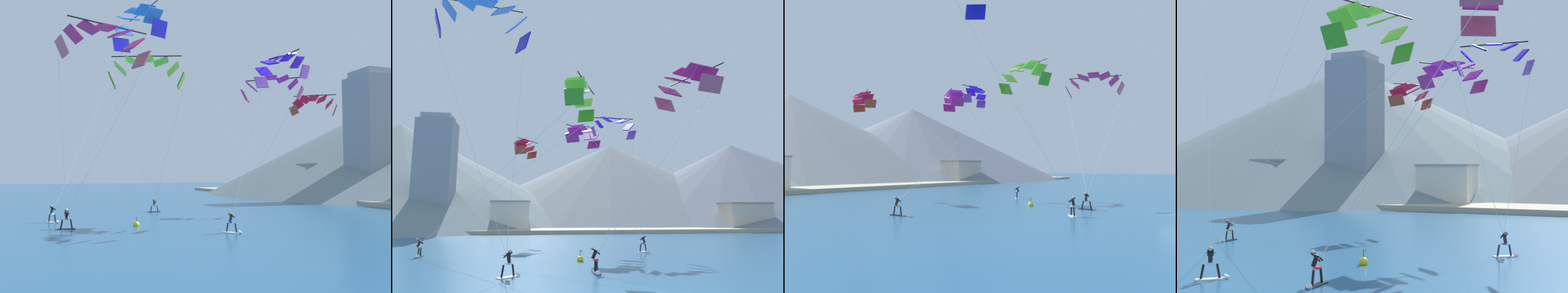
{
  "view_description": "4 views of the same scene",
  "coord_description": "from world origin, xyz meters",
  "views": [
    {
      "loc": [
        36.95,
        5.43,
        4.56
      ],
      "look_at": [
        0.61,
        18.2,
        7.08
      ],
      "focal_mm": 40.0,
      "sensor_mm": 36.0,
      "label": 1
    },
    {
      "loc": [
        -5.75,
        -18.33,
        4.04
      ],
      "look_at": [
        -0.46,
        17.59,
        10.21
      ],
      "focal_mm": 35.0,
      "sensor_mm": 36.0,
      "label": 2
    },
    {
      "loc": [
        -37.21,
        -6.8,
        4.11
      ],
      "look_at": [
        -3.29,
        18.95,
        6.43
      ],
      "focal_mm": 35.0,
      "sensor_mm": 36.0,
      "label": 3
    },
    {
      "loc": [
        11.81,
        -15.82,
        5.84
      ],
      "look_at": [
        -0.64,
        12.33,
        6.92
      ],
      "focal_mm": 50.0,
      "sensor_mm": 36.0,
      "label": 4
    }
  ],
  "objects": [
    {
      "name": "kitesurfer_near_lead",
      "position": [
        -1.45,
        7.22,
        0.56
      ],
      "size": [
        0.66,
        1.75,
        1.8
      ],
      "color": "black",
      "rests_on": "ground"
    },
    {
      "name": "kitesurfer_near_trail",
      "position": [
        5.58,
        19.61,
        0.52
      ],
      "size": [
        1.67,
        1.31,
        1.74
      ],
      "color": "white",
      "rests_on": "ground"
    },
    {
      "name": "kitesurfer_mid_center",
      "position": [
        -15.53,
        18.28,
        0.5
      ],
      "size": [
        0.63,
        1.75,
        1.72
      ],
      "color": "black",
      "rests_on": "ground"
    },
    {
      "name": "kitesurfer_far_left",
      "position": [
        -6.9,
        6.51,
        0.54
      ],
      "size": [
        1.59,
        1.42,
        1.79
      ],
      "color": "white",
      "rests_on": "ground"
    },
    {
      "name": "parafoil_kite_near_lead",
      "position": [
        6.27,
        9.34,
        14.12
      ],
      "size": [
        9.44,
        6.81,
        13.78
      ],
      "color": "#B84662"
    },
    {
      "name": "parafoil_kite_near_trail",
      "position": [
        3.76,
        24.96,
        14.07
      ],
      "size": [
        5.71,
        6.93,
        13.8
      ],
      "color": "purple"
    },
    {
      "name": "parafoil_kite_mid_center",
      "position": [
        -1.74,
        14.28,
        14.25
      ],
      "size": [
        15.49,
        7.79,
        14.08
      ],
      "color": "#39951B"
    },
    {
      "name": "parafoil_kite_far_left",
      "position": [
        -10.44,
        15.14,
        21.62
      ],
      "size": [
        8.48,
        11.23,
        21.9
      ],
      "color": "#1817B9"
    },
    {
      "name": "parafoil_kite_distant_high_outer",
      "position": [
        -6.81,
        35.73,
        13.08
      ],
      "size": [
        3.31,
        5.56,
        2.42
      ],
      "color": "#AE3923"
    },
    {
      "name": "parafoil_kite_distant_low_drift",
      "position": [
        0.27,
        26.14,
        13.22
      ],
      "size": [
        4.84,
        5.68,
        2.24
      ],
      "color": "#B12174"
    },
    {
      "name": "race_marker_buoy",
      "position": [
        -1.7,
        13.43,
        0.16
      ],
      "size": [
        0.56,
        0.56,
        1.02
      ],
      "color": "yellow",
      "rests_on": "ground"
    },
    {
      "name": "shoreline_strip",
      "position": [
        0.0,
        54.81,
        0.35
      ],
      "size": [
        180.0,
        10.0,
        0.7
      ],
      "primitive_type": "cube",
      "color": "#BCAD8E",
      "rests_on": "ground"
    },
    {
      "name": "shore_building_harbour_front",
      "position": [
        -9.73,
        59.23,
        3.03
      ],
      "size": [
        7.55,
        6.9,
        6.04
      ],
      "color": "silver",
      "rests_on": "ground"
    },
    {
      "name": "shore_building_quay_east",
      "position": [
        38.82,
        57.11,
        2.93
      ],
      "size": [
        9.59,
        6.2,
        5.84
      ],
      "color": "beige",
      "rests_on": "ground"
    },
    {
      "name": "highrise_tower",
      "position": [
        -24.7,
        60.12,
        11.33
      ],
      "size": [
        7.0,
        7.0,
        23.09
      ],
      "color": "gray",
      "rests_on": "ground"
    },
    {
      "name": "mountain_peak_west_ridge",
      "position": [
        59.65,
        98.81,
        12.92
      ],
      "size": [
        106.38,
        106.38,
        25.84
      ],
      "color": "slate",
      "rests_on": "ground"
    },
    {
      "name": "mountain_peak_central_summit",
      "position": [
        -44.83,
        99.64,
        14.84
      ],
      "size": [
        117.6,
        117.6,
        29.68
      ],
      "color": "slate",
      "rests_on": "ground"
    },
    {
      "name": "mountain_peak_east_shoulder",
      "position": [
        21.38,
        113.87,
        13.62
      ],
      "size": [
        114.8,
        114.8,
        27.24
      ],
      "color": "slate",
      "rests_on": "ground"
    }
  ]
}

